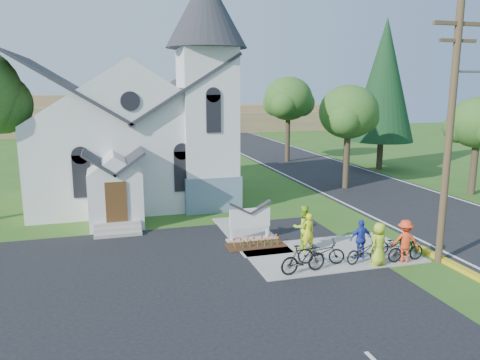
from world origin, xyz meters
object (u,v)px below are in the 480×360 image
object	(u,v)px
bike_1	(303,259)
cyclist_2	(361,239)
bike_0	(321,252)
cyclist_3	(405,241)
bike_4	(395,244)
church_sign	(250,219)
bike_3	(406,250)
cyclist_0	(308,232)
cyclist_4	(379,244)
cyclist_1	(303,227)
bike_2	(364,251)
utility_pole	(451,128)

from	to	relation	value
bike_1	cyclist_2	size ratio (longest dim) A/B	1.17
bike_0	cyclist_3	distance (m)	3.40
cyclist_3	bike_4	world-z (taller)	cyclist_3
church_sign	bike_3	bearing A→B (deg)	-40.47
cyclist_0	cyclist_4	size ratio (longest dim) A/B	0.97
cyclist_1	bike_4	bearing A→B (deg)	151.96
bike_1	bike_2	bearing A→B (deg)	-89.82
bike_2	cyclist_4	world-z (taller)	cyclist_4
bike_0	bike_3	world-z (taller)	bike_3
church_sign	cyclist_2	distance (m)	5.07
church_sign	cyclist_4	bearing A→B (deg)	-48.43
bike_1	bike_4	bearing A→B (deg)	-86.25
utility_pole	cyclist_4	distance (m)	5.23
utility_pole	cyclist_3	size ratio (longest dim) A/B	5.79
cyclist_0	bike_1	size ratio (longest dim) A/B	0.88
bike_0	bike_1	world-z (taller)	bike_1
bike_0	bike_1	xyz separation A→B (m)	(-1.05, -0.66, 0.08)
church_sign	bike_1	bearing A→B (deg)	-80.42
church_sign	cyclist_4	size ratio (longest dim) A/B	1.28
cyclist_0	bike_0	xyz separation A→B (m)	(-0.11, -1.50, -0.34)
cyclist_0	bike_4	bearing A→B (deg)	149.38
cyclist_0	bike_4	distance (m)	3.64
bike_1	cyclist_4	xyz separation A→B (m)	(3.17, -0.05, 0.29)
bike_0	bike_4	size ratio (longest dim) A/B	1.16
cyclist_3	bike_4	xyz separation A→B (m)	(0.17, 0.90, -0.44)
cyclist_1	cyclist_4	world-z (taller)	cyclist_1
cyclist_2	cyclist_3	size ratio (longest dim) A/B	0.94
cyclist_1	cyclist_3	size ratio (longest dim) A/B	1.10
cyclist_4	bike_4	world-z (taller)	cyclist_4
bike_2	cyclist_4	distance (m)	0.67
bike_0	cyclist_3	xyz separation A→B (m)	(3.30, -0.71, 0.38)
bike_3	cyclist_0	bearing A→B (deg)	54.50
church_sign	bike_2	xyz separation A→B (m)	(3.52, -4.01, -0.51)
utility_pole	bike_1	size ratio (longest dim) A/B	5.29
church_sign	bike_1	xyz separation A→B (m)	(0.73, -4.35, -0.41)
church_sign	cyclist_1	distance (m)	2.58
cyclist_3	bike_3	distance (m)	0.38
bike_3	cyclist_4	bearing A→B (deg)	88.56
church_sign	cyclist_1	xyz separation A→B (m)	(1.84, -1.81, -0.03)
cyclist_2	church_sign	bearing A→B (deg)	-41.94
cyclist_1	bike_1	xyz separation A→B (m)	(-1.10, -2.54, -0.38)
cyclist_0	bike_3	xyz separation A→B (m)	(3.26, -2.21, -0.34)
church_sign	cyclist_3	distance (m)	6.73
bike_3	bike_4	distance (m)	0.90
cyclist_0	cyclist_4	xyz separation A→B (m)	(2.01, -2.21, 0.03)
bike_2	cyclist_3	xyz separation A→B (m)	(1.57, -0.39, 0.39)
church_sign	cyclist_1	size ratio (longest dim) A/B	1.16
cyclist_1	cyclist_3	bearing A→B (deg)	139.74
cyclist_2	cyclist_0	bearing A→B (deg)	-35.57
cyclist_3	cyclist_4	xyz separation A→B (m)	(-1.18, 0.00, -0.00)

